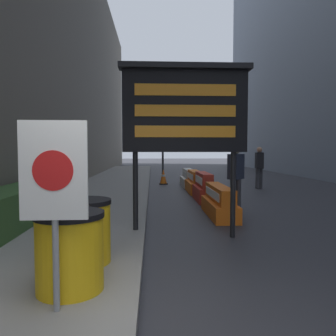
% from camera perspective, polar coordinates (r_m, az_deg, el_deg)
% --- Properties ---
extents(building_left_facade, '(0.40, 50.40, 13.21)m').
position_cam_1_polar(building_left_facade, '(13.92, -19.39, 23.65)').
color(building_left_facade, '#706656').
rests_on(building_left_facade, ground_plane).
extents(hedge_strip, '(0.90, 6.99, 0.75)m').
position_cam_1_polar(hedge_strip, '(7.93, -23.75, -5.47)').
color(hedge_strip, '#335628').
rests_on(hedge_strip, sidewalk_left).
extents(barrel_drum_foreground, '(0.75, 0.75, 0.86)m').
position_cam_1_polar(barrel_drum_foreground, '(3.82, -16.71, -13.65)').
color(barrel_drum_foreground, yellow).
rests_on(barrel_drum_foreground, sidewalk_left).
extents(barrel_drum_middle, '(0.75, 0.75, 0.86)m').
position_cam_1_polar(barrel_drum_middle, '(4.66, -14.48, -10.56)').
color(barrel_drum_middle, yellow).
rests_on(barrel_drum_middle, sidewalk_left).
extents(warning_sign, '(0.62, 0.08, 1.80)m').
position_cam_1_polar(warning_sign, '(3.21, -19.26, -2.41)').
color(warning_sign, gray).
rests_on(warning_sign, sidewalk_left).
extents(message_board, '(2.47, 0.36, 3.29)m').
position_cam_1_polar(message_board, '(6.29, 2.95, 9.94)').
color(message_board, black).
rests_on(message_board, ground_plane).
extents(jersey_barrier_orange_far, '(0.60, 2.18, 0.78)m').
position_cam_1_polar(jersey_barrier_orange_far, '(8.52, 8.91, -6.00)').
color(jersey_barrier_orange_far, orange).
rests_on(jersey_barrier_orange_far, ground_plane).
extents(jersey_barrier_red_striped, '(0.54, 1.81, 0.94)m').
position_cam_1_polar(jersey_barrier_red_striped, '(10.95, 6.25, -3.57)').
color(jersey_barrier_red_striped, red).
rests_on(jersey_barrier_red_striped, ground_plane).
extents(jersey_barrier_orange_near, '(0.61, 2.09, 0.86)m').
position_cam_1_polar(jersey_barrier_orange_near, '(13.14, 4.73, -2.58)').
color(jersey_barrier_orange_near, orange).
rests_on(jersey_barrier_orange_near, ground_plane).
extents(jersey_barrier_white, '(0.65, 2.13, 0.79)m').
position_cam_1_polar(jersey_barrier_white, '(15.42, 3.60, -1.84)').
color(jersey_barrier_white, silver).
rests_on(jersey_barrier_white, ground_plane).
extents(traffic_cone_near, '(0.42, 0.42, 0.75)m').
position_cam_1_polar(traffic_cone_near, '(16.15, -0.81, -1.53)').
color(traffic_cone_near, black).
rests_on(traffic_cone_near, ground_plane).
extents(traffic_light_near_curb, '(0.28, 0.45, 4.60)m').
position_cam_1_polar(traffic_light_near_curb, '(19.45, -0.91, 7.93)').
color(traffic_light_near_curb, '#2D2D30').
rests_on(traffic_light_near_curb, ground_plane).
extents(pedestrian_worker, '(0.53, 0.55, 1.82)m').
position_cam_1_polar(pedestrian_worker, '(9.32, 11.73, -0.70)').
color(pedestrian_worker, '#333338').
rests_on(pedestrian_worker, ground_plane).
extents(pedestrian_passerby, '(0.33, 0.50, 1.82)m').
position_cam_1_polar(pedestrian_passerby, '(14.88, 15.60, 0.68)').
color(pedestrian_passerby, '#333338').
rests_on(pedestrian_passerby, ground_plane).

